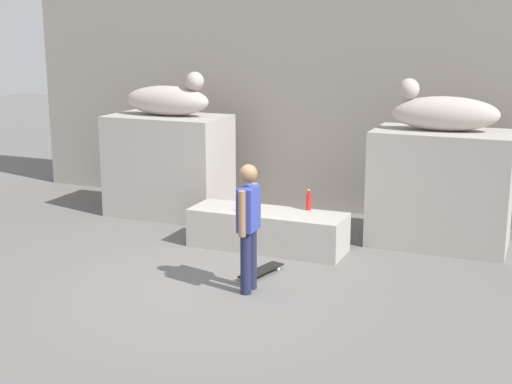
{
  "coord_description": "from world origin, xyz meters",
  "views": [
    {
      "loc": [
        3.9,
        -8.13,
        3.41
      ],
      "look_at": [
        0.18,
        0.88,
        1.1
      ],
      "focal_mm": 50.8,
      "sensor_mm": 36.0,
      "label": 1
    }
  ],
  "objects_px": {
    "skater": "(249,222)",
    "skateboard": "(261,271)",
    "bottle_red": "(309,201)",
    "statue_reclining_left": "(169,99)",
    "statue_reclining_right": "(442,112)",
    "bottle_blue": "(247,205)"
  },
  "relations": [
    {
      "from": "skateboard",
      "to": "bottle_red",
      "type": "relative_size",
      "value": 2.58
    },
    {
      "from": "statue_reclining_left",
      "to": "skateboard",
      "type": "xyz_separation_m",
      "value": [
        2.71,
        -2.37,
        -2.01
      ]
    },
    {
      "from": "skater",
      "to": "bottle_red",
      "type": "bearing_deg",
      "value": 174.83
    },
    {
      "from": "statue_reclining_right",
      "to": "skateboard",
      "type": "distance_m",
      "value": 3.68
    },
    {
      "from": "bottle_red",
      "to": "skater",
      "type": "bearing_deg",
      "value": -93.05
    },
    {
      "from": "bottle_red",
      "to": "statue_reclining_left",
      "type": "bearing_deg",
      "value": 162.6
    },
    {
      "from": "skateboard",
      "to": "bottle_blue",
      "type": "xyz_separation_m",
      "value": [
        -0.62,
        0.97,
        0.64
      ]
    },
    {
      "from": "skater",
      "to": "bottle_red",
      "type": "xyz_separation_m",
      "value": [
        0.11,
        2.08,
        -0.2
      ]
    },
    {
      "from": "skater",
      "to": "bottle_red",
      "type": "relative_size",
      "value": 5.22
    },
    {
      "from": "skater",
      "to": "statue_reclining_right",
      "type": "bearing_deg",
      "value": 145.35
    },
    {
      "from": "statue_reclining_left",
      "to": "statue_reclining_right",
      "type": "distance_m",
      "value": 4.69
    },
    {
      "from": "skater",
      "to": "statue_reclining_left",
      "type": "bearing_deg",
      "value": -139.16
    },
    {
      "from": "skateboard",
      "to": "bottle_blue",
      "type": "relative_size",
      "value": 2.95
    },
    {
      "from": "skater",
      "to": "bottle_blue",
      "type": "height_order",
      "value": "skater"
    },
    {
      "from": "statue_reclining_left",
      "to": "skater",
      "type": "relative_size",
      "value": 0.96
    },
    {
      "from": "skater",
      "to": "bottle_blue",
      "type": "relative_size",
      "value": 5.97
    },
    {
      "from": "skater",
      "to": "skateboard",
      "type": "height_order",
      "value": "skater"
    },
    {
      "from": "statue_reclining_right",
      "to": "bottle_blue",
      "type": "xyz_separation_m",
      "value": [
        -2.6,
        -1.4,
        -1.37
      ]
    },
    {
      "from": "skater",
      "to": "skateboard",
      "type": "relative_size",
      "value": 2.03
    },
    {
      "from": "statue_reclining_right",
      "to": "skater",
      "type": "bearing_deg",
      "value": 51.39
    },
    {
      "from": "statue_reclining_left",
      "to": "skateboard",
      "type": "bearing_deg",
      "value": -40.95
    },
    {
      "from": "skateboard",
      "to": "bottle_blue",
      "type": "distance_m",
      "value": 1.32
    }
  ]
}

